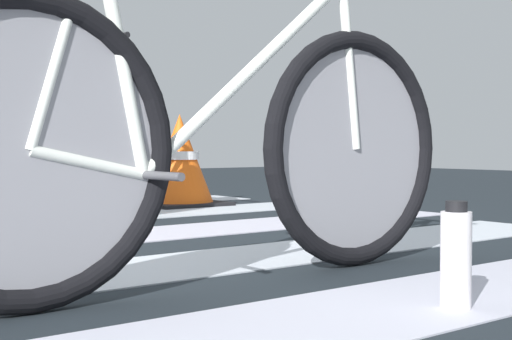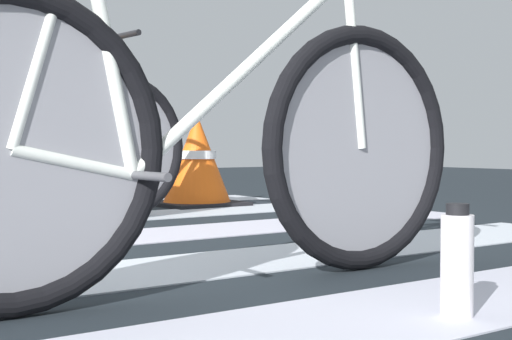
# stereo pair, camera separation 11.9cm
# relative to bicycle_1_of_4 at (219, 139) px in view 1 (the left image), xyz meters

# --- Properties ---
(bicycle_1_of_4) EXTENTS (1.74, 0.52, 0.93)m
(bicycle_1_of_4) POSITION_rel_bicycle_1_of_4_xyz_m (0.00, 0.00, 0.00)
(bicycle_1_of_4) COLOR black
(bicycle_1_of_4) RESTS_ON ground
(bicycle_2_of_4) EXTENTS (1.73, 0.52, 0.93)m
(bicycle_2_of_4) POSITION_rel_bicycle_1_of_4_xyz_m (0.02, 1.67, 0.00)
(bicycle_2_of_4) COLOR black
(bicycle_2_of_4) RESTS_ON ground
(water_bottle) EXTENTS (0.07, 0.07, 0.24)m
(water_bottle) POSITION_rel_bicycle_1_of_4_xyz_m (0.27, -0.55, -0.27)
(water_bottle) COLOR white
(water_bottle) RESTS_ON ground
(traffic_cone) EXTENTS (0.49, 0.49, 0.56)m
(traffic_cone) POSITION_rel_bicycle_1_of_4_xyz_m (1.26, 2.24, -0.12)
(traffic_cone) COLOR black
(traffic_cone) RESTS_ON ground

